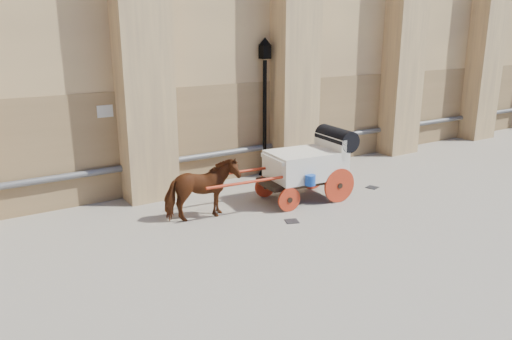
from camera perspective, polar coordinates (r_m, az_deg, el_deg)
ground at (r=11.82m, az=-0.87°, el=-7.09°), size 90.00×90.00×0.00m
horse at (r=12.40m, az=-6.21°, el=-2.29°), size 1.90×1.03×1.54m
carriage at (r=13.88m, az=6.21°, el=0.89°), size 4.53×1.67×1.94m
street_lamp at (r=15.87m, az=1.00°, el=7.60°), size 0.41×0.41×4.36m
drain_grate_near at (r=12.47m, az=4.11°, el=-5.86°), size 0.41×0.41×0.01m
drain_grate_far at (r=15.42m, az=13.15°, el=-1.95°), size 0.41×0.41×0.01m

